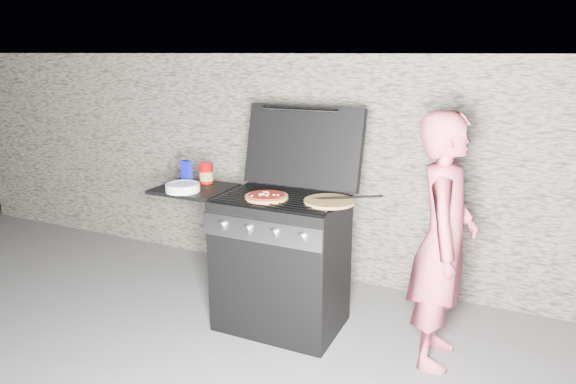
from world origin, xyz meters
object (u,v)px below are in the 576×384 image
at_px(gas_grill, 248,257).
at_px(pizza_topped, 267,196).
at_px(sauce_jar, 206,173).
at_px(person, 443,242).

bearing_deg(gas_grill, pizza_topped, -20.89).
bearing_deg(pizza_topped, sauce_jar, 160.71).
distance_m(gas_grill, pizza_topped, 0.51).
bearing_deg(sauce_jar, pizza_topped, -19.29).
bearing_deg(sauce_jar, person, -3.42).
bearing_deg(person, gas_grill, 88.52).
bearing_deg(sauce_jar, gas_grill, -18.57).
distance_m(sauce_jar, person, 1.70).
relative_size(sauce_jar, person, 0.10).
bearing_deg(person, sauce_jar, 83.45).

